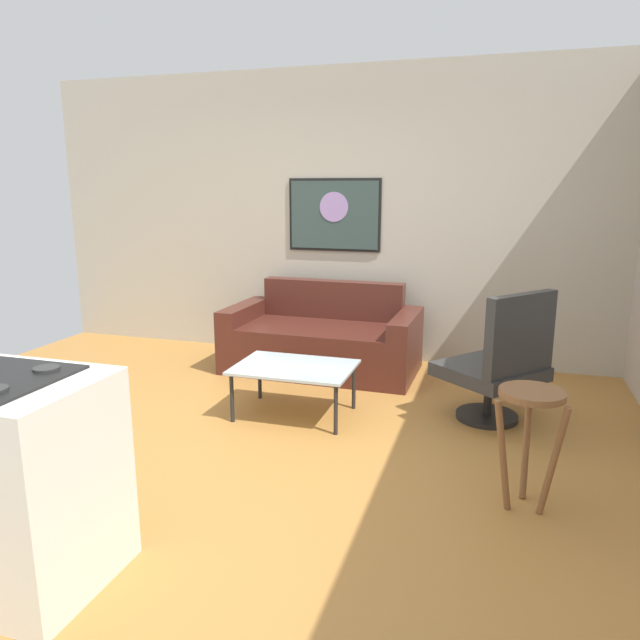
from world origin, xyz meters
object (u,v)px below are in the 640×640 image
at_px(coffee_table, 294,370).
at_px(wall_painting, 334,215).
at_px(couch, 323,341).
at_px(bar_stool, 530,416).
at_px(armchair, 500,363).

distance_m(coffee_table, wall_painting, 2.00).
height_order(couch, coffee_table, couch).
bearing_deg(coffee_table, bar_stool, -28.58).
xyz_separation_m(couch, wall_painting, (-0.04, 0.52, 1.14)).
relative_size(armchair, bar_stool, 1.49).
xyz_separation_m(couch, bar_stool, (1.74, -2.04, 0.24)).
bearing_deg(bar_stool, couch, 130.51).
bearing_deg(coffee_table, couch, 96.46).
bearing_deg(armchair, wall_painting, 139.48).
relative_size(couch, wall_painting, 1.90).
height_order(armchair, wall_painting, wall_painting).
relative_size(coffee_table, wall_painting, 0.94).
xyz_separation_m(coffee_table, wall_painting, (-0.17, 1.68, 1.06)).
bearing_deg(bar_stool, wall_painting, 124.87).
bearing_deg(coffee_table, wall_painting, 95.87).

